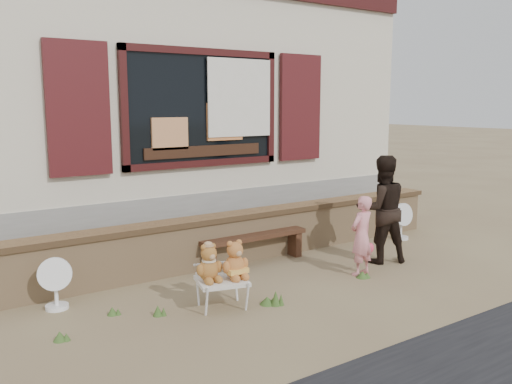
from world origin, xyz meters
TOP-DOWN VIEW (x-y plane):
  - ground at (0.00, 0.00)m, footprint 80.00×80.00m
  - shopfront at (0.00, 4.49)m, footprint 8.04×5.13m
  - brick_wall at (0.00, 1.00)m, footprint 7.10×0.36m
  - bench at (0.08, 0.80)m, footprint 1.57×0.33m
  - folding_chair at (-1.09, -0.36)m, footprint 0.60×0.56m
  - teddy_bear_left at (-1.23, -0.32)m, footprint 0.35×0.32m
  - teddy_bear_right at (-0.96, -0.40)m, footprint 0.36×0.33m
  - child at (0.91, -0.39)m, footprint 0.40×0.29m
  - adult at (1.54, -0.13)m, footprint 0.86×0.77m
  - fan_left at (-2.53, 0.59)m, footprint 0.36×0.24m
  - fan_right at (2.73, 0.54)m, footprint 0.37×0.25m
  - grass_tufts at (-0.90, -0.40)m, footprint 3.69×0.83m

SIDE VIEW (x-z plane):
  - ground at x=0.00m, z-range 0.00..0.00m
  - grass_tufts at x=-0.90m, z-range -0.03..0.13m
  - fan_left at x=-2.53m, z-range 0.00..0.56m
  - folding_chair at x=-1.09m, z-range 0.13..0.44m
  - fan_right at x=2.73m, z-range 0.00..0.58m
  - bench at x=0.08m, z-range 0.09..0.49m
  - brick_wall at x=0.00m, z-range 0.01..0.67m
  - child at x=0.91m, z-range 0.00..1.00m
  - teddy_bear_left at x=-1.23m, z-range 0.31..0.71m
  - teddy_bear_right at x=-0.96m, z-range 0.31..0.73m
  - adult at x=1.54m, z-range 0.00..1.45m
  - shopfront at x=0.00m, z-range 0.00..4.00m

